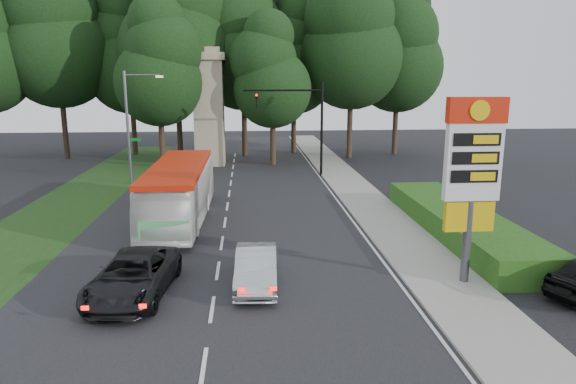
{
  "coord_description": "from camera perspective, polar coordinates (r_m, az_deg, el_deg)",
  "views": [
    {
      "loc": [
        1.26,
        -15.33,
        7.46
      ],
      "look_at": [
        3.14,
        8.35,
        2.2
      ],
      "focal_mm": 32.0,
      "sensor_mm": 36.0,
      "label": 1
    }
  ],
  "objects": [
    {
      "name": "tree_east_near",
      "position": [
        52.59,
        0.65,
        14.9
      ],
      "size": [
        8.12,
        8.12,
        15.95
      ],
      "color": "#2D2116",
      "rests_on": "ground"
    },
    {
      "name": "tree_west_mid",
      "position": [
        53.37,
        -24.4,
        15.96
      ],
      "size": [
        9.8,
        9.8,
        19.25
      ],
      "color": "#2D2116",
      "rests_on": "ground"
    },
    {
      "name": "monument",
      "position": [
        45.51,
        -8.77,
        9.37
      ],
      "size": [
        3.0,
        3.0,
        10.05
      ],
      "color": "gray",
      "rests_on": "ground"
    },
    {
      "name": "road_surface",
      "position": [
        28.36,
        -6.94,
        -2.84
      ],
      "size": [
        14.0,
        80.0,
        0.02
      ],
      "primitive_type": "cube",
      "color": "black",
      "rests_on": "ground"
    },
    {
      "name": "ground",
      "position": [
        17.1,
        -8.54,
        -13.54
      ],
      "size": [
        120.0,
        120.0,
        0.0
      ],
      "primitive_type": "plane",
      "color": "black",
      "rests_on": "ground"
    },
    {
      "name": "tree_center_right",
      "position": [
        50.46,
        -5.04,
        16.48
      ],
      "size": [
        9.24,
        9.24,
        18.15
      ],
      "color": "#2D2116",
      "rests_on": "ground"
    },
    {
      "name": "tree_far_east",
      "position": [
        52.53,
        12.2,
        15.37
      ],
      "size": [
        8.68,
        8.68,
        17.05
      ],
      "color": "#2D2116",
      "rests_on": "ground"
    },
    {
      "name": "grass_verge_left",
      "position": [
        35.81,
        -21.92,
        -0.44
      ],
      "size": [
        5.0,
        50.0,
        0.02
      ],
      "primitive_type": "cube",
      "color": "#193814",
      "rests_on": "ground"
    },
    {
      "name": "tree_center_left",
      "position": [
        48.95,
        -12.47,
        17.55
      ],
      "size": [
        10.08,
        10.08,
        19.8
      ],
      "color": "#2D2116",
      "rests_on": "ground"
    },
    {
      "name": "suv_charcoal",
      "position": [
        18.93,
        -16.82,
        -8.91
      ],
      "size": [
        2.93,
        5.45,
        1.45
      ],
      "primitive_type": "imported",
      "rotation": [
        0.0,
        0.0,
        -0.1
      ],
      "color": "black",
      "rests_on": "ground"
    },
    {
      "name": "traffic_signal_mast",
      "position": [
        39.67,
        1.88,
        8.45
      ],
      "size": [
        6.1,
        0.35,
        7.2
      ],
      "color": "black",
      "rests_on": "ground"
    },
    {
      "name": "streetlight_signs",
      "position": [
        38.36,
        -17.1,
        7.42
      ],
      "size": [
        2.75,
        0.98,
        8.0
      ],
      "color": "#59595E",
      "rests_on": "ground"
    },
    {
      "name": "sedan_silver",
      "position": [
        19.0,
        -3.56,
        -8.39
      ],
      "size": [
        1.64,
        4.3,
        1.4
      ],
      "primitive_type": "imported",
      "rotation": [
        0.0,
        0.0,
        -0.04
      ],
      "color": "#B5B9BD",
      "rests_on": "ground"
    },
    {
      "name": "hedge",
      "position": [
        26.39,
        18.5,
        -3.25
      ],
      "size": [
        3.0,
        14.0,
        1.2
      ],
      "primitive_type": "cube",
      "color": "#224512",
      "rests_on": "ground"
    },
    {
      "name": "gas_station_pylon",
      "position": [
        19.3,
        19.85,
        2.76
      ],
      "size": [
        2.1,
        0.45,
        6.85
      ],
      "color": "#59595E",
      "rests_on": "ground"
    },
    {
      "name": "tree_west_near",
      "position": [
        53.59,
        -17.25,
        14.68
      ],
      "size": [
        8.4,
        8.4,
        16.5
      ],
      "color": "#2D2116",
      "rests_on": "ground"
    },
    {
      "name": "sidewalk_right",
      "position": [
        29.23,
        9.96,
        -2.38
      ],
      "size": [
        3.0,
        80.0,
        0.12
      ],
      "primitive_type": "cube",
      "color": "gray",
      "rests_on": "ground"
    },
    {
      "name": "tree_monument_right",
      "position": [
        44.89,
        -1.73,
        13.18
      ],
      "size": [
        6.72,
        6.72,
        13.2
      ],
      "color": "#2D2116",
      "rests_on": "ground"
    },
    {
      "name": "transit_bus",
      "position": [
        27.74,
        -11.95,
        -0.12
      ],
      "size": [
        2.85,
        11.09,
        3.07
      ],
      "primitive_type": "imported",
      "rotation": [
        0.0,
        0.0,
        -0.02
      ],
      "color": "white",
      "rests_on": "ground"
    },
    {
      "name": "tree_monument_left",
      "position": [
        44.94,
        -14.26,
        13.67
      ],
      "size": [
        7.28,
        7.28,
        14.3
      ],
      "color": "#2D2116",
      "rests_on": "ground"
    },
    {
      "name": "tree_east_mid",
      "position": [
        49.46,
        7.13,
        16.91
      ],
      "size": [
        9.52,
        9.52,
        18.7
      ],
      "color": "#2D2116",
      "rests_on": "ground"
    }
  ]
}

